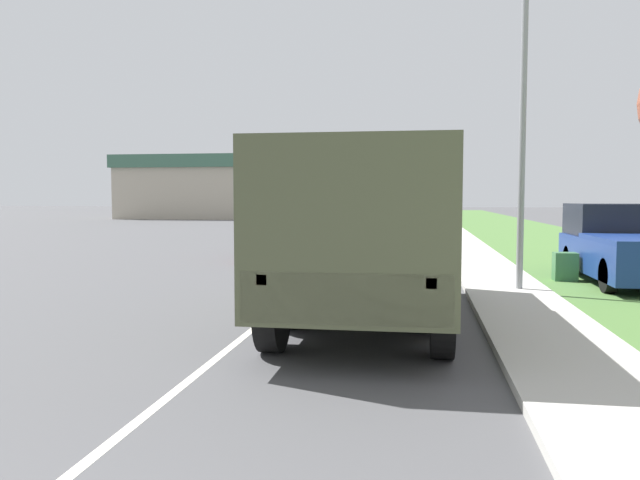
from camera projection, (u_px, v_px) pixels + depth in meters
name	position (u px, v px, depth m)	size (l,w,h in m)	color
ground_plane	(379.00, 229.00, 40.79)	(180.00, 180.00, 0.00)	#4C4C4F
lane_centre_stripe	(379.00, 229.00, 40.79)	(0.12, 120.00, 0.00)	silver
sidewalk_right	(449.00, 229.00, 40.09)	(1.80, 120.00, 0.12)	beige
grass_strip_right	(519.00, 230.00, 39.40)	(7.00, 120.00, 0.02)	#4C7538
military_truck	(369.00, 225.00, 10.38)	(2.56, 7.07, 2.82)	#606647
car_nearest_ahead	(293.00, 240.00, 21.43)	(1.90, 4.73, 1.39)	maroon
car_second_ahead	(399.00, 222.00, 34.32)	(1.85, 4.05, 1.60)	#B7BABF
car_third_ahead	(357.00, 215.00, 47.48)	(1.84, 4.26, 1.70)	#336B3D
car_fourth_ahead	(408.00, 212.00, 60.79)	(1.83, 4.87, 1.41)	tan
car_farthest_ahead	(380.00, 209.00, 74.90)	(1.79, 4.83, 1.39)	#B7BABF
pickup_truck	(623.00, 246.00, 15.35)	(2.07, 5.25, 1.90)	navy
lamp_post	(514.00, 77.00, 13.21)	(1.69, 0.24, 7.67)	gray
utility_box	(565.00, 267.00, 15.50)	(0.55, 0.45, 0.70)	#3D7042
building_distant	(200.00, 188.00, 64.00)	(12.90, 14.00, 6.04)	#B2A893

